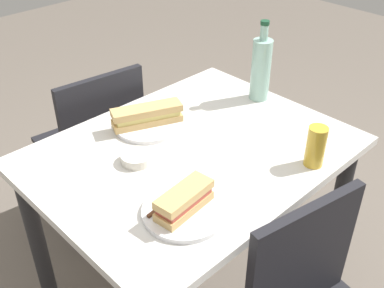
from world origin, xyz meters
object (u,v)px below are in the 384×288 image
Objects in this scene: dining_table at (192,178)px; water_bottle at (261,68)px; plate_far at (148,125)px; baguette_sandwich_far at (147,115)px; baguette_sandwich_near at (184,200)px; beer_glass at (316,146)px; knife_far at (140,116)px; plate_near at (184,211)px; olive_bowl at (137,158)px; chair_far at (97,144)px; knife_near at (167,202)px.

water_bottle is (0.45, 0.07, 0.26)m from dining_table.
baguette_sandwich_far reaches higher than plate_far.
baguette_sandwich_near is 0.59× the size of water_bottle.
baguette_sandwich_near is at bearing 165.48° from beer_glass.
water_bottle is at bearing 61.11° from beer_glass.
baguette_sandwich_far is 1.53× the size of knife_far.
plate_near is 0.76× the size of water_bottle.
olive_bowl is (-0.18, 0.07, 0.14)m from dining_table.
dining_table is at bearing -170.47° from water_bottle.
olive_bowl is (-0.40, 0.41, -0.05)m from beer_glass.
plate_near is 1.75× the size of beer_glass.
baguette_sandwich_near reaches higher than plate_far.
dining_table is at bearing -89.10° from chair_far.
water_bottle is at bearing -23.22° from knife_far.
baguette_sandwich_near is at bearing -115.65° from knife_far.
plate_far is at bearing -91.10° from chair_far.
beer_glass is (0.24, -0.55, 0.02)m from baguette_sandwich_far.
beer_glass reaches higher than baguette_sandwich_far.
beer_glass reaches higher than chair_far.
dining_table is at bearing 32.38° from knife_near.
knife_near is at bearing 107.97° from plate_near.
plate_far is at bearing 163.24° from water_bottle.
baguette_sandwich_near is at bearing -101.39° from olive_bowl.
beer_glass is at bearing -66.61° from baguette_sandwich_far.
knife_near is 0.74× the size of plate_far.
chair_far reaches higher than plate_far.
olive_bowl is at bearing -139.07° from baguette_sandwich_far.
baguette_sandwich_near is 1.05× the size of knife_near.
plate_near is 0.49m from baguette_sandwich_far.
knife_near is 0.45m from plate_far.
dining_table is 0.34m from knife_near.
water_bottle is (0.70, 0.24, 0.11)m from knife_near.
knife_near is 0.51m from beer_glass.
baguette_sandwich_near reaches higher than dining_table.
baguette_sandwich_far is (-0.00, 0.00, 0.04)m from plate_far.
plate_near is 1.29× the size of baguette_sandwich_near.
chair_far is 3.55× the size of plate_far.
baguette_sandwich_near is (-0.24, -0.22, 0.17)m from dining_table.
baguette_sandwich_near is at bearing -105.66° from chair_far.
olive_bowl is at bearing -131.58° from knife_far.
knife_near is at bearing -120.07° from knife_far.
knife_near is at bearing 107.97° from baguette_sandwich_near.
baguette_sandwich_far is at bearing 113.39° from beer_glass.
beer_glass is at bearing -14.52° from baguette_sandwich_near.
plate_near is 0.75m from water_bottle.
plate_near is at bearing 180.00° from baguette_sandwich_near.
chair_far is 4.56× the size of baguette_sandwich_near.
olive_bowl reaches higher than knife_near.
knife_near is 0.56× the size of water_bottle.
baguette_sandwich_near is 0.30m from olive_bowl.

